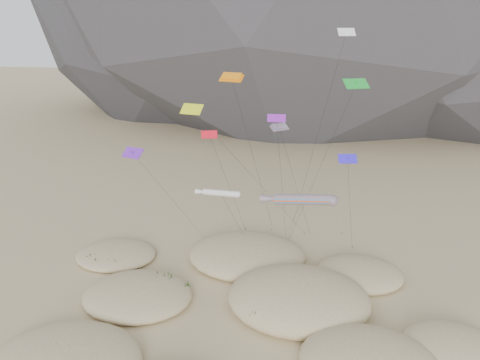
% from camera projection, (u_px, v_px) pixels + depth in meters
% --- Properties ---
extents(ground, '(500.00, 500.00, 0.00)m').
position_uv_depth(ground, '(249.00, 336.00, 47.88)').
color(ground, '#CCB789').
rests_on(ground, ground).
extents(dunes, '(50.25, 38.05, 4.54)m').
position_uv_depth(dunes, '(249.00, 307.00, 51.42)').
color(dunes, '#CCB789').
rests_on(dunes, ground).
extents(dune_grass, '(42.72, 30.79, 1.51)m').
position_uv_depth(dune_grass, '(252.00, 312.00, 50.34)').
color(dune_grass, black).
rests_on(dune_grass, ground).
extents(kite_stakes, '(20.96, 6.54, 0.30)m').
position_uv_depth(kite_stakes, '(281.00, 238.00, 68.89)').
color(kite_stakes, '#3F2D1E').
rests_on(kite_stakes, ground).
extents(rainbow_tube_kite, '(9.31, 14.29, 11.45)m').
position_uv_depth(rainbow_tube_kite, '(300.00, 200.00, 55.41)').
color(rainbow_tube_kite, '#DD4917').
rests_on(rainbow_tube_kite, ground).
extents(white_tube_kite, '(5.78, 10.33, 11.76)m').
position_uv_depth(white_tube_kite, '(219.00, 193.00, 55.35)').
color(white_tube_kite, silver).
rests_on(white_tube_kite, ground).
extents(orange_parafoil, '(5.36, 15.39, 25.09)m').
position_uv_depth(orange_parafoil, '(232.00, 80.00, 51.87)').
color(orange_parafoil, orange).
rests_on(orange_parafoil, ground).
extents(multi_parafoil, '(5.28, 15.18, 19.87)m').
position_uv_depth(multi_parafoil, '(280.00, 129.00, 51.69)').
color(multi_parafoil, '#E55318').
rests_on(multi_parafoil, ground).
extents(delta_kites, '(27.81, 20.11, 29.68)m').
position_uv_depth(delta_kites, '(261.00, 118.00, 52.20)').
color(delta_kites, '#17962B').
rests_on(delta_kites, ground).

